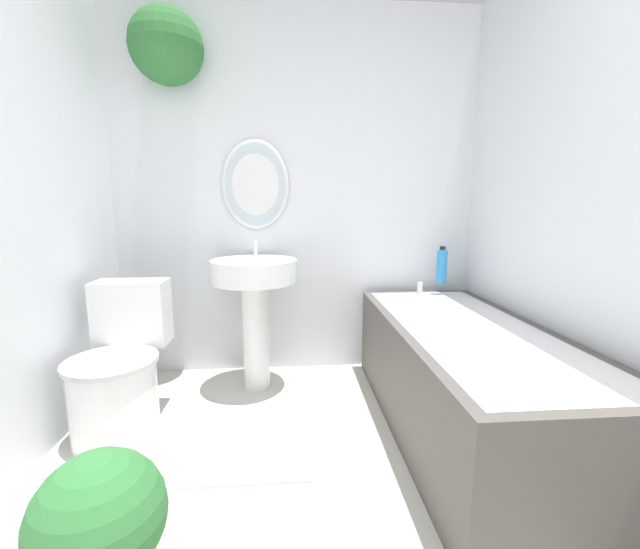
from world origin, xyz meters
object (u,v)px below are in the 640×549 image
at_px(toilet, 120,373).
at_px(pedestal_sink, 255,293).
at_px(potted_plant, 100,524).
at_px(shampoo_bottle, 442,266).
at_px(bathtub, 466,377).

height_order(toilet, pedestal_sink, pedestal_sink).
bearing_deg(toilet, potted_plant, -70.83).
height_order(pedestal_sink, shampoo_bottle, pedestal_sink).
relative_size(bathtub, shampoo_bottle, 6.83).
relative_size(pedestal_sink, bathtub, 0.55).
height_order(toilet, shampoo_bottle, shampoo_bottle).
height_order(pedestal_sink, bathtub, pedestal_sink).
height_order(pedestal_sink, potted_plant, pedestal_sink).
relative_size(bathtub, potted_plant, 3.61).
height_order(bathtub, shampoo_bottle, shampoo_bottle).
distance_m(bathtub, potted_plant, 1.60).
distance_m(toilet, pedestal_sink, 0.83).
bearing_deg(bathtub, potted_plant, -151.12).
bearing_deg(shampoo_bottle, pedestal_sink, -173.82).
distance_m(toilet, bathtub, 1.73).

